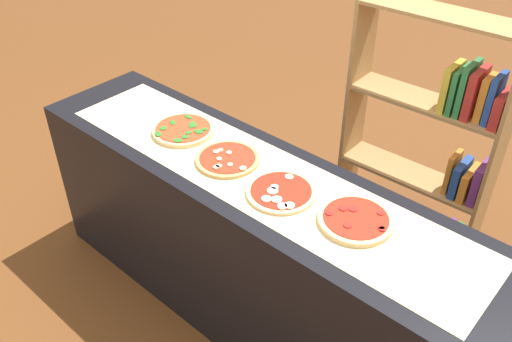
% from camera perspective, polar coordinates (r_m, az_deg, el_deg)
% --- Properties ---
extents(ground_plane, '(12.00, 12.00, 0.00)m').
position_cam_1_polar(ground_plane, '(2.93, -0.00, -14.51)').
color(ground_plane, brown).
extents(counter, '(2.42, 0.58, 0.89)m').
position_cam_1_polar(counter, '(2.61, -0.00, -8.29)').
color(counter, black).
rests_on(counter, ground_plane).
extents(parchment_paper, '(2.06, 0.44, 0.00)m').
position_cam_1_polar(parchment_paper, '(2.32, -0.00, -0.38)').
color(parchment_paper, beige).
rests_on(parchment_paper, counter).
extents(pizza_spinach_0, '(0.29, 0.29, 0.03)m').
position_cam_1_polar(pizza_spinach_0, '(2.62, -7.65, 4.30)').
color(pizza_spinach_0, '#E5C17F').
rests_on(pizza_spinach_0, parchment_paper).
extents(pizza_mushroom_1, '(0.28, 0.28, 0.02)m').
position_cam_1_polar(pizza_mushroom_1, '(2.40, -3.01, 1.27)').
color(pizza_mushroom_1, tan).
rests_on(pizza_mushroom_1, parchment_paper).
extents(pizza_mozzarella_2, '(0.29, 0.29, 0.02)m').
position_cam_1_polar(pizza_mozzarella_2, '(2.21, 2.64, -2.19)').
color(pizza_mozzarella_2, '#E5C17F').
rests_on(pizza_mozzarella_2, parchment_paper).
extents(pizza_pepperoni_3, '(0.29, 0.29, 0.03)m').
position_cam_1_polar(pizza_pepperoni_3, '(2.11, 10.42, -5.05)').
color(pizza_pepperoni_3, '#E5C17F').
rests_on(pizza_pepperoni_3, parchment_paper).
extents(bookshelf, '(0.83, 0.25, 1.39)m').
position_cam_1_polar(bookshelf, '(3.01, 18.53, 1.95)').
color(bookshelf, '#A87A47').
rests_on(bookshelf, ground_plane).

